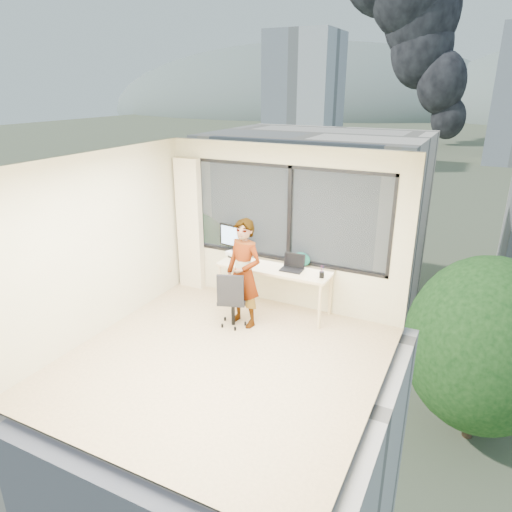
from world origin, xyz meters
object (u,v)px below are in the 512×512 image
Objects in this scene: chair at (233,297)px; handbag at (301,259)px; laptop at (292,264)px; desk at (274,289)px; game_console at (237,254)px; person at (244,273)px; monitor at (234,241)px.

chair is 1.25m from handbag.
chair is at bearing -134.50° from laptop.
desk is 0.57m from laptop.
game_console is 0.85× the size of laptop.
game_console is 1.13m from handbag.
person is 5.44× the size of game_console.
handbag is at bearing 13.12° from monitor.
laptop is (1.06, -0.19, 0.07)m from game_console.
laptop is at bearing -96.62° from handbag.
monitor reaches higher than desk.
handbag is (0.71, 0.95, 0.41)m from chair.
laptop is (0.65, 0.71, 0.41)m from chair.
game_console is at bearing 137.41° from person.
person is 3.01× the size of monitor.
desk is 0.81m from chair.
person is 4.61× the size of laptop.
laptop is at bearing -3.17° from desk.
game_console is (-0.42, 0.90, 0.33)m from chair.
person reaches higher than game_console.
desk is 0.89m from game_console.
monitor reaches higher than game_console.
desk is 0.64m from handbag.
game_console is at bearing 167.46° from desk.
game_console is (-0.54, 0.78, -0.04)m from person.
desk is at bearing -139.96° from handbag.
handbag reaches higher than chair.
monitor is (-0.45, 0.86, 0.57)m from chair.
game_console is at bearing 167.75° from laptop.
monitor is 1.12m from laptop.
handbag is (0.58, 0.83, 0.04)m from person.
laptop is at bearing 0.96° from monitor.
handbag is at bearing 34.29° from chair.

